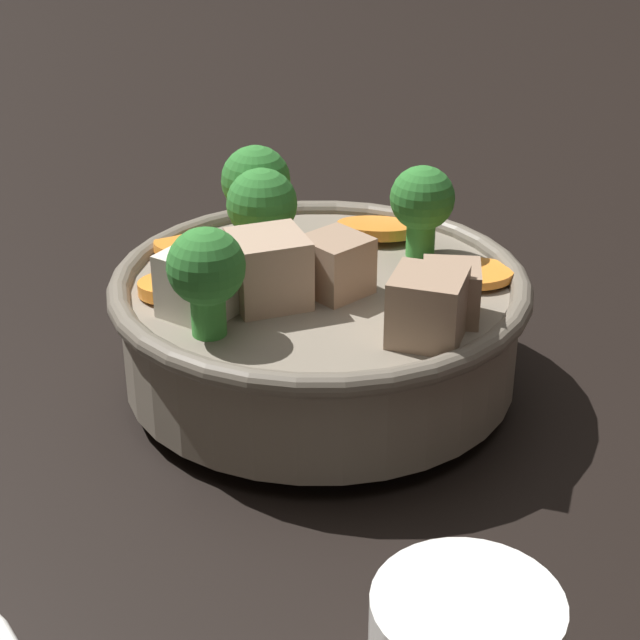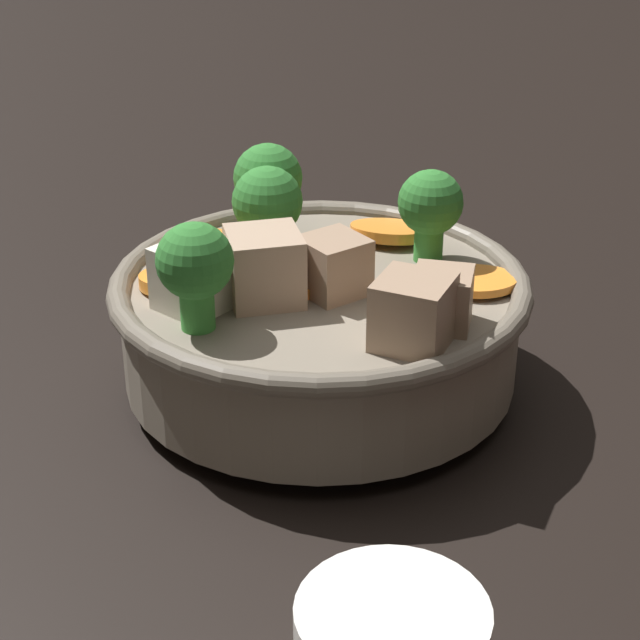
# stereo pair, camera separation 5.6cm
# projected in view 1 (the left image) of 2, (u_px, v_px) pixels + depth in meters

# --- Properties ---
(ground_plane) EXTENTS (3.00, 3.00, 0.00)m
(ground_plane) POSITION_uv_depth(u_px,v_px,m) (320.00, 388.00, 0.58)
(ground_plane) COLOR black
(stirfry_bowl) EXTENTS (0.22, 0.22, 0.12)m
(stirfry_bowl) POSITION_uv_depth(u_px,v_px,m) (318.00, 312.00, 0.56)
(stirfry_bowl) COLOR slate
(stirfry_bowl) RESTS_ON ground_plane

